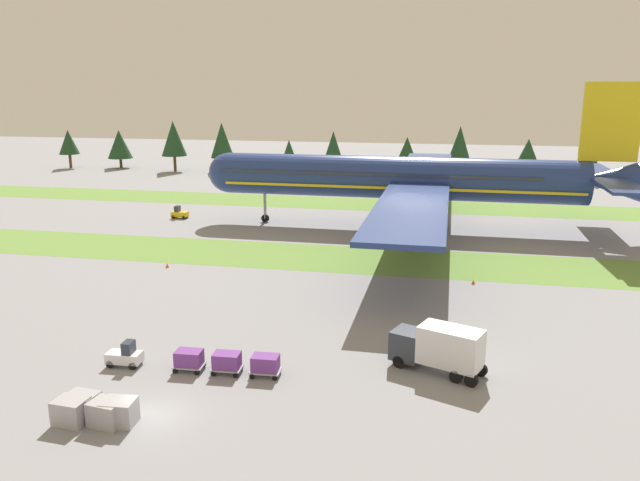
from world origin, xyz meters
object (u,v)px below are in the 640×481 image
taxiway_marker_1 (473,282)px  baggage_tug (125,356)px  uld_container_2 (119,412)px  uld_container_3 (71,411)px  cargo_dolly_third (265,364)px  uld_container_0 (82,405)px  pushback_tractor (179,213)px  cargo_dolly_lead (189,359)px  catering_truck (438,347)px  taxiway_marker_0 (167,265)px  uld_container_1 (107,413)px  airliner (412,178)px  ground_crew_marshaller (419,349)px  cargo_dolly_second (227,361)px

taxiway_marker_1 → baggage_tug: bearing=-136.0°
baggage_tug → taxiway_marker_1: bearing=-48.6°
uld_container_2 → uld_container_3: bearing=-170.9°
cargo_dolly_third → uld_container_0: 12.58m
pushback_tractor → uld_container_3: pushback_tractor is taller
uld_container_0 → taxiway_marker_1: size_ratio=4.29×
uld_container_2 → baggage_tug: bearing=116.0°
cargo_dolly_lead → pushback_tractor: bearing=21.9°
cargo_dolly_lead → uld_container_3: 9.45m
catering_truck → taxiway_marker_1: (3.42, 21.94, -1.72)m
cargo_dolly_third → taxiway_marker_0: bearing=35.2°
uld_container_1 → uld_container_2: bearing=16.1°
baggage_tug → airliner: bearing=-22.5°
airliner → taxiway_marker_0: size_ratio=146.34×
cargo_dolly_third → uld_container_2: (-7.05, -8.22, -0.12)m
cargo_dolly_lead → ground_crew_marshaller: size_ratio=1.30×
baggage_tug → cargo_dolly_lead: size_ratio=1.17×
ground_crew_marshaller → uld_container_0: 24.25m
baggage_tug → uld_container_2: baggage_tug is taller
catering_truck → ground_crew_marshaller: (-1.45, 1.65, -1.01)m
pushback_tractor → taxiway_marker_0: pushback_tractor is taller
uld_container_0 → baggage_tug: bearing=97.3°
uld_container_2 → taxiway_marker_0: (-11.99, 32.75, -0.54)m
uld_container_3 → cargo_dolly_lead: bearing=63.2°
baggage_tug → uld_container_1: baggage_tug is taller
cargo_dolly_lead → cargo_dolly_second: (2.90, 0.13, 0.00)m
ground_crew_marshaller → uld_container_2: size_ratio=0.87×
pushback_tractor → uld_container_1: 63.10m
uld_container_1 → taxiway_marker_1: 40.96m
airliner → uld_container_0: airliner is taller
uld_container_2 → uld_container_1: bearing=-163.9°
airliner → uld_container_0: bearing=163.9°
baggage_tug → ground_crew_marshaller: size_ratio=1.53×
airliner → taxiway_marker_0: airliner is taller
pushback_tractor → uld_container_2: (22.09, -59.17, -0.01)m
baggage_tug → cargo_dolly_third: size_ratio=1.17×
baggage_tug → pushback_tractor: same height
pushback_tractor → cargo_dolly_second: bearing=27.8°
catering_truck → taxiway_marker_1: size_ratio=15.69×
uld_container_2 → uld_container_3: uld_container_2 is taller
taxiway_marker_0 → uld_container_1: bearing=-71.1°
cargo_dolly_lead → cargo_dolly_second: size_ratio=1.00×
uld_container_1 → uld_container_0: bearing=162.7°
baggage_tug → taxiway_marker_1: 36.87m
uld_container_2 → cargo_dolly_third: bearing=49.4°
taxiway_marker_0 → ground_crew_marshaller: bearing=-33.4°
uld_container_1 → taxiway_marker_0: 34.83m
cargo_dolly_lead → catering_truck: catering_truck is taller
cargo_dolly_lead → uld_container_0: 8.56m
airliner → uld_container_1: size_ratio=38.25×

